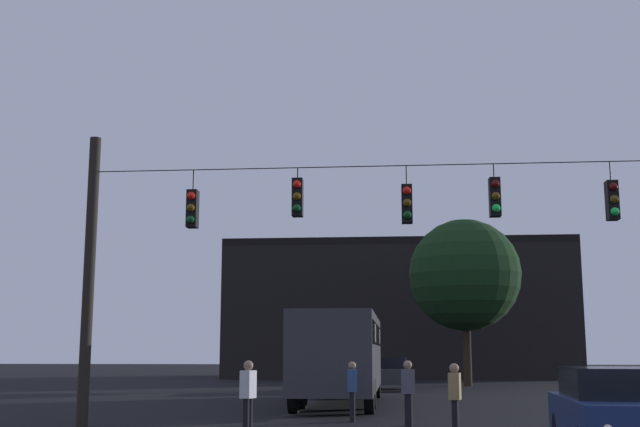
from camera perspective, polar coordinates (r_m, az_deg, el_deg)
ground_plane at (r=29.11m, az=5.64°, el=-13.29°), size 168.00×168.00×0.00m
overhead_signal_span at (r=19.45m, az=5.66°, el=-2.71°), size 15.71×0.44×7.21m
city_bus at (r=28.14m, az=1.51°, el=-9.66°), size 2.61×11.02×3.00m
car_near_right at (r=15.22m, az=20.40°, el=-12.99°), size 2.07×4.42×1.52m
car_far_left at (r=38.28m, az=4.95°, el=-11.26°), size 2.04×4.42×1.52m
pedestrian_crossing_left at (r=20.10m, az=6.30°, el=-12.35°), size 0.33×0.41×1.58m
pedestrian_crossing_center at (r=17.94m, az=-5.15°, el=-12.64°), size 0.33×0.41×1.60m
pedestrian_crossing_right at (r=21.32m, az=2.31°, el=-12.32°), size 0.27×0.38×1.54m
pedestrian_near_bus at (r=18.10m, az=9.59°, el=-12.64°), size 0.31×0.40×1.54m
corner_building at (r=57.42m, az=5.59°, el=-6.91°), size 23.52×9.76×9.28m
tree_left_silhouette at (r=43.60m, az=10.28°, el=-4.34°), size 5.97×5.97×8.83m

